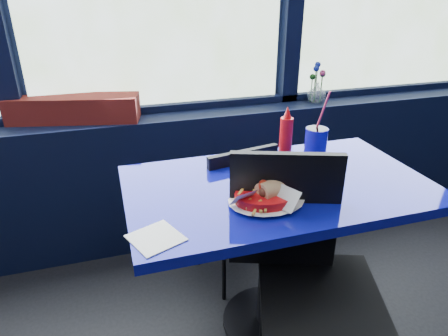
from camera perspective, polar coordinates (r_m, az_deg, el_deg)
window_sill at (r=2.43m, az=-7.71°, el=-1.47°), size 5.00×0.26×0.80m
near_table at (r=1.69m, az=7.40°, el=-7.63°), size 1.20×0.70×0.75m
chair_near_front at (r=1.53m, az=11.39°, el=-13.28°), size 0.54×0.54×0.94m
chair_near_back at (r=1.99m, az=2.14°, el=-5.52°), size 0.42×0.43×0.81m
planter_box at (r=2.28m, az=-20.65°, el=7.95°), size 0.69×0.32×0.13m
flower_vase at (r=2.55m, az=13.13°, el=10.77°), size 0.15×0.16×0.24m
food_basket at (r=1.44m, az=6.29°, el=-3.84°), size 0.26×0.25×0.09m
ketchup_bottle at (r=1.86m, az=8.86°, el=5.00°), size 0.06×0.06×0.22m
soda_cup at (r=1.79m, az=12.95°, el=3.31°), size 0.10×0.10×0.33m
napkin at (r=1.28m, az=-9.71°, el=-9.81°), size 0.19×0.19×0.00m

